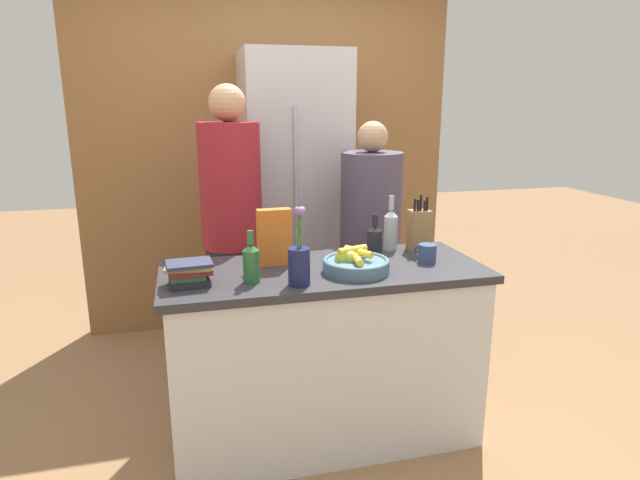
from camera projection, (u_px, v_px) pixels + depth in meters
ground_plane at (324, 432)px, 2.82m from camera, size 14.00×14.00×0.00m
kitchen_island at (324, 353)px, 2.71m from camera, size 1.56×0.65×0.91m
back_wall_wood at (269, 156)px, 4.05m from camera, size 2.76×0.12×2.60m
refrigerator at (295, 200)px, 3.81m from camera, size 0.71×0.63×2.03m
fruit_bowl at (355, 264)px, 2.53m from camera, size 0.32×0.32×0.12m
knife_block at (419, 229)px, 2.89m from camera, size 0.11×0.09×0.30m
flower_vase at (299, 262)px, 2.33m from camera, size 0.10×0.10×0.35m
cereal_box at (274, 237)px, 2.61m from camera, size 0.17×0.07×0.28m
coffee_mug at (427, 253)px, 2.69m from camera, size 0.09×0.12×0.09m
book_stack at (189, 273)px, 2.34m from camera, size 0.21×0.16×0.11m
bottle_oil at (251, 262)px, 2.37m from camera, size 0.07×0.07×0.24m
bottle_vinegar at (391, 229)px, 2.90m from camera, size 0.07×0.07×0.30m
bottle_wine at (375, 240)px, 2.77m from camera, size 0.08×0.08×0.23m
person_at_sink at (232, 222)px, 3.15m from camera, size 0.36×0.36×1.80m
person_in_blue at (370, 236)px, 3.35m from camera, size 0.38×0.38×1.59m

